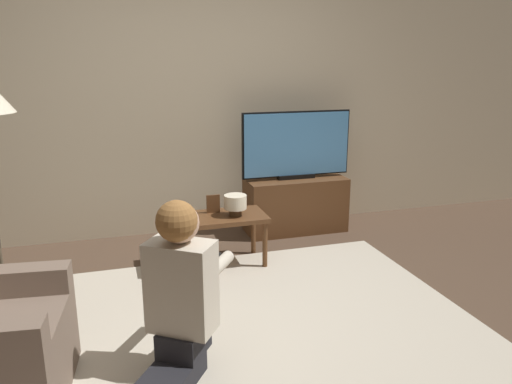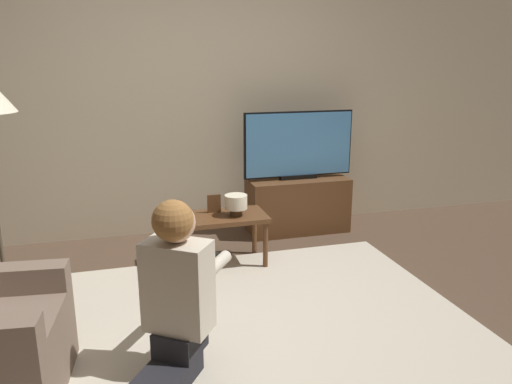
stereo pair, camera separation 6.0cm
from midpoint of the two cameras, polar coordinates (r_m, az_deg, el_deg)
ground_plane at (r=3.31m, az=-0.27°, el=-14.75°), size 10.00×10.00×0.00m
wall_back at (r=4.77m, az=-6.65°, el=10.84°), size 10.00×0.06×2.60m
rug at (r=3.30m, az=-0.27°, el=-14.63°), size 2.81×2.18×0.02m
tv_stand at (r=4.87m, az=5.12°, el=-1.47°), size 0.96×0.40×0.53m
tv at (r=4.74m, az=5.27°, el=5.37°), size 1.07×0.08×0.64m
coffee_table at (r=4.01m, az=-4.08°, el=-3.47°), size 0.80×0.41×0.43m
person_kneeling at (r=2.63m, az=-8.51°, el=-11.08°), size 0.69×0.84×0.96m
picture_frame at (r=4.06m, az=-4.40°, el=-1.34°), size 0.11×0.01×0.15m
table_lamp at (r=3.96m, az=-1.87°, el=-1.29°), size 0.18×0.18×0.17m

